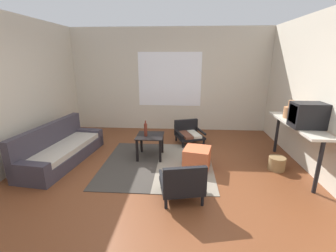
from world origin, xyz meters
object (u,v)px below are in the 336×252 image
(crt_television, at_px, (308,115))
(clay_vase, at_px, (290,112))
(glass_bottle, at_px, (146,129))
(coffee_table, at_px, (150,140))
(armchair_by_window, at_px, (189,133))
(console_shelf, at_px, (297,128))
(ottoman_orange, at_px, (197,158))
(wicker_basket, at_px, (277,163))
(couch, at_px, (61,150))
(armchair_striped_foreground, at_px, (182,183))

(crt_television, distance_m, clay_vase, 0.62)
(crt_television, height_order, glass_bottle, crt_television)
(coffee_table, bearing_deg, armchair_by_window, 49.17)
(armchair_by_window, relative_size, console_shelf, 0.44)
(ottoman_orange, relative_size, crt_television, 0.94)
(crt_television, height_order, clay_vase, crt_television)
(ottoman_orange, height_order, wicker_basket, ottoman_orange)
(couch, relative_size, armchair_by_window, 2.73)
(coffee_table, bearing_deg, clay_vase, 0.49)
(armchair_striped_foreground, bearing_deg, coffee_table, 114.54)
(armchair_by_window, height_order, wicker_basket, armchair_by_window)
(console_shelf, xyz_separation_m, wicker_basket, (-0.28, -0.06, -0.65))
(coffee_table, bearing_deg, glass_bottle, -150.85)
(armchair_by_window, bearing_deg, crt_television, -39.20)
(couch, bearing_deg, clay_vase, 4.20)
(console_shelf, distance_m, clay_vase, 0.41)
(armchair_striped_foreground, distance_m, ottoman_orange, 1.07)
(armchair_striped_foreground, relative_size, console_shelf, 0.41)
(coffee_table, distance_m, wicker_basket, 2.39)
(armchair_striped_foreground, xyz_separation_m, glass_bottle, (-0.73, 1.39, 0.33))
(coffee_table, relative_size, console_shelf, 0.32)
(ottoman_orange, relative_size, wicker_basket, 1.57)
(clay_vase, bearing_deg, crt_television, -90.29)
(armchair_by_window, distance_m, crt_television, 2.52)
(ottoman_orange, distance_m, clay_vase, 1.94)
(ottoman_orange, bearing_deg, armchair_striped_foreground, -104.25)
(clay_vase, xyz_separation_m, wicker_basket, (-0.28, -0.41, -0.87))
(armchair_striped_foreground, relative_size, glass_bottle, 2.22)
(armchair_by_window, height_order, console_shelf, console_shelf)
(coffee_table, height_order, ottoman_orange, coffee_table)
(coffee_table, relative_size, crt_television, 1.12)
(crt_television, height_order, wicker_basket, crt_television)
(couch, distance_m, armchair_striped_foreground, 2.62)
(armchair_by_window, xyz_separation_m, glass_bottle, (-0.86, -0.95, 0.36))
(couch, xyz_separation_m, armchair_by_window, (2.50, 1.21, 0.01))
(armchair_striped_foreground, height_order, console_shelf, console_shelf)
(coffee_table, height_order, clay_vase, clay_vase)
(crt_television, bearing_deg, armchair_by_window, 140.80)
(wicker_basket, bearing_deg, couch, 178.74)
(couch, distance_m, glass_bottle, 1.69)
(ottoman_orange, bearing_deg, crt_television, -6.64)
(armchair_by_window, relative_size, armchair_striped_foreground, 1.08)
(ottoman_orange, xyz_separation_m, console_shelf, (1.72, 0.07, 0.58))
(console_shelf, bearing_deg, couch, 179.64)
(coffee_table, bearing_deg, wicker_basket, -9.33)
(clay_vase, relative_size, wicker_basket, 1.13)
(coffee_table, xyz_separation_m, console_shelf, (2.63, -0.32, 0.40))
(coffee_table, height_order, glass_bottle, glass_bottle)
(crt_television, distance_m, wicker_basket, 1.01)
(armchair_by_window, height_order, glass_bottle, glass_bottle)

